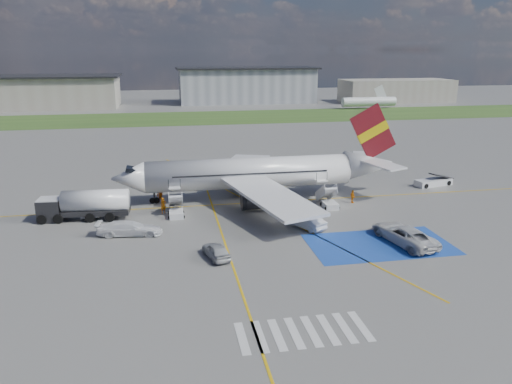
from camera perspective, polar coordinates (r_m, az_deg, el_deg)
ground at (r=51.56m, az=1.86°, el=-5.13°), size 400.00×400.00×0.00m
grass_strip at (r=143.55m, az=-6.38°, el=8.43°), size 400.00×30.00×0.01m
taxiway_line_main at (r=62.68m, az=-0.49°, el=-1.25°), size 120.00×0.20×0.01m
taxiway_line_cross at (r=41.71m, az=-1.97°, el=-10.45°), size 0.20×60.00×0.01m
taxiway_line_diag at (r=62.68m, az=-0.49°, el=-1.25°), size 20.71×56.45×0.01m
staging_box at (r=51.07m, az=13.93°, el=-5.83°), size 14.00×8.00×0.01m
crosswalk at (r=35.46m, az=5.38°, el=-15.64°), size 9.00×4.00×0.01m
terminal_west at (r=182.98m, az=-25.06°, el=10.24°), size 60.00×22.00×10.00m
terminal_centre at (r=184.92m, az=-1.09°, el=12.06°), size 48.00×18.00×12.00m
terminal_east at (r=195.26m, az=15.72°, el=11.10°), size 40.00×16.00×8.00m
airliner at (r=63.94m, az=0.52°, el=2.24°), size 36.81×32.95×11.92m
airstairs_fwd at (r=58.48m, az=-9.12°, el=-2.10°), size 1.90×5.20×3.60m
airstairs_aft at (r=61.63m, az=8.32°, el=-1.13°), size 1.90×5.20×3.60m
fuel_tanker at (r=59.56m, az=-18.96°, el=-1.65°), size 10.09×3.44×3.38m
gpu_cart at (r=59.90m, az=-18.45°, el=-2.16°), size 2.14×1.45×1.71m
belt_loader at (r=75.01m, az=19.63°, el=1.04°), size 6.10×3.23×1.76m
car_silver_a at (r=46.43m, az=-4.57°, el=-6.68°), size 2.66×4.48×1.43m
car_silver_b at (r=54.00m, az=5.77°, el=-3.33°), size 3.71×4.96×1.56m
van_white_a at (r=51.77m, az=16.58°, el=-4.35°), size 4.01×6.66×2.34m
van_white_b at (r=53.30m, az=-14.29°, el=-3.80°), size 5.24×2.70×1.96m
crew_fwd at (r=59.50m, az=-10.54°, el=-1.53°), size 0.83×0.74×1.90m
crew_nose at (r=63.95m, az=-10.92°, el=-0.35°), size 1.13×1.11×1.84m
crew_aft at (r=63.65m, az=10.98°, el=-0.50°), size 0.49×1.01×1.67m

